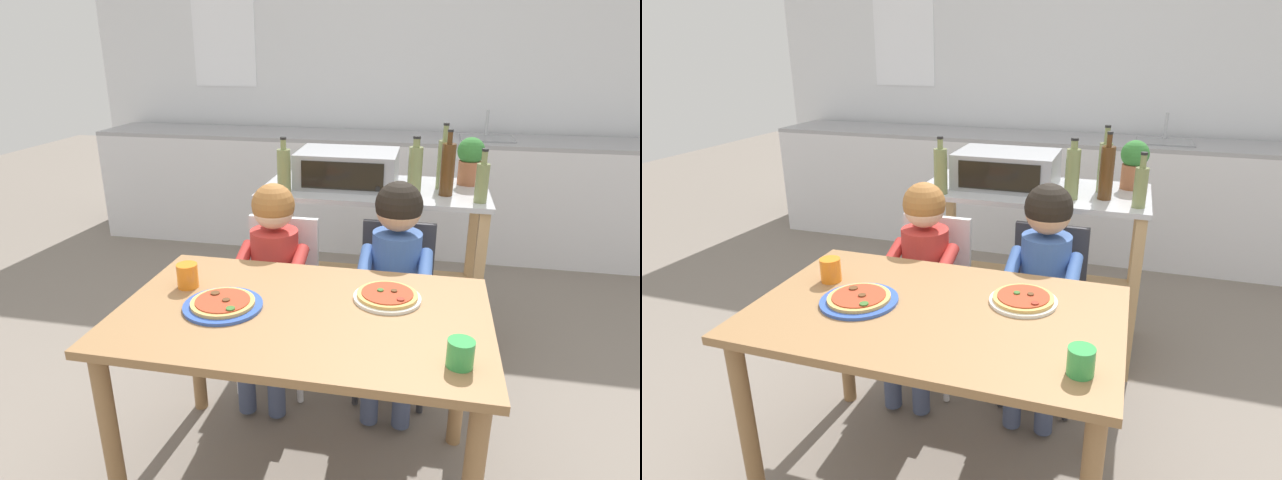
{
  "view_description": "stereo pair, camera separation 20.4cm",
  "coord_description": "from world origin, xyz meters",
  "views": [
    {
      "loc": [
        0.39,
        -1.57,
        1.6
      ],
      "look_at": [
        0.0,
        0.3,
        0.89
      ],
      "focal_mm": 29.67,
      "sensor_mm": 36.0,
      "label": 1
    },
    {
      "loc": [
        0.58,
        -1.52,
        1.6
      ],
      "look_at": [
        0.0,
        0.3,
        0.89
      ],
      "focal_mm": 29.67,
      "sensor_mm": 36.0,
      "label": 2
    }
  ],
  "objects": [
    {
      "name": "bottle_squat_spirits",
      "position": [
        0.64,
        0.97,
        0.99
      ],
      "size": [
        0.06,
        0.06,
        0.26
      ],
      "color": "olive",
      "rests_on": "kitchen_island_cart"
    },
    {
      "name": "dining_chair_right",
      "position": [
        0.28,
        0.7,
        0.48
      ],
      "size": [
        0.36,
        0.36,
        0.81
      ],
      "color": "#333338",
      "rests_on": "ground"
    },
    {
      "name": "child_in_red_shirt",
      "position": [
        -0.28,
        0.54,
        0.66
      ],
      "size": [
        0.32,
        0.42,
        1.0
      ],
      "color": "#424C6B",
      "rests_on": "ground"
    },
    {
      "name": "toaster_oven",
      "position": [
        -0.03,
        1.17,
        0.98
      ],
      "size": [
        0.52,
        0.38,
        0.18
      ],
      "color": "#999BA0",
      "rests_on": "kitchen_island_cart"
    },
    {
      "name": "kitchen_island_cart",
      "position": [
        0.12,
        1.16,
        0.6
      ],
      "size": [
        1.18,
        0.59,
        0.89
      ],
      "color": "#B7BABF",
      "rests_on": "ground"
    },
    {
      "name": "pizza_plate_blue_rimmed",
      "position": [
        -0.28,
        -0.03,
        0.75
      ],
      "size": [
        0.28,
        0.28,
        0.03
      ],
      "color": "#3356B7",
      "rests_on": "dining_table"
    },
    {
      "name": "bottle_slim_sauce",
      "position": [
        0.48,
        1.07,
        1.02
      ],
      "size": [
        0.07,
        0.07,
        0.33
      ],
      "color": "#4C2D14",
      "rests_on": "kitchen_island_cart"
    },
    {
      "name": "drinking_cup_orange",
      "position": [
        -0.47,
        0.1,
        0.79
      ],
      "size": [
        0.08,
        0.08,
        0.09
      ],
      "primitive_type": "cylinder",
      "color": "orange",
      "rests_on": "dining_table"
    },
    {
      "name": "ground_plane",
      "position": [
        0.0,
        1.21,
        0.0
      ],
      "size": [
        12.1,
        12.1,
        0.0
      ],
      "primitive_type": "plane",
      "color": "slate"
    },
    {
      "name": "dining_table",
      "position": [
        0.0,
        0.0,
        0.63
      ],
      "size": [
        1.27,
        0.79,
        0.74
      ],
      "color": "olive",
      "rests_on": "ground"
    },
    {
      "name": "drinking_cup_green",
      "position": [
        0.52,
        -0.23,
        0.78
      ],
      "size": [
        0.08,
        0.08,
        0.08
      ],
      "primitive_type": "cylinder",
      "color": "green",
      "rests_on": "dining_table"
    },
    {
      "name": "child_in_blue_striped_shirt",
      "position": [
        0.28,
        0.59,
        0.69
      ],
      "size": [
        0.32,
        0.42,
        1.03
      ],
      "color": "#424C6B",
      "rests_on": "ground"
    },
    {
      "name": "kitchen_counter",
      "position": [
        0.0,
        2.67,
        0.46
      ],
      "size": [
        4.67,
        0.6,
        1.12
      ],
      "color": "silver",
      "rests_on": "ground"
    },
    {
      "name": "bottle_brown_beer",
      "position": [
        0.47,
        1.2,
        1.02
      ],
      "size": [
        0.06,
        0.06,
        0.34
      ],
      "color": "olive",
      "rests_on": "kitchen_island_cart"
    },
    {
      "name": "bottle_clear_vinegar",
      "position": [
        0.33,
        1.02,
        1.02
      ],
      "size": [
        0.07,
        0.07,
        0.3
      ],
      "color": "olive",
      "rests_on": "kitchen_island_cart"
    },
    {
      "name": "bottle_tall_green_wine",
      "position": [
        -0.31,
        0.92,
        1.01
      ],
      "size": [
        0.07,
        0.07,
        0.29
      ],
      "color": "olive",
      "rests_on": "kitchen_island_cart"
    },
    {
      "name": "pizza_plate_white",
      "position": [
        0.28,
        0.14,
        0.75
      ],
      "size": [
        0.24,
        0.24,
        0.03
      ],
      "color": "white",
      "rests_on": "dining_table"
    },
    {
      "name": "back_wall_tiled",
      "position": [
        -0.0,
        3.08,
        1.35
      ],
      "size": [
        5.18,
        0.13,
        2.7
      ],
      "color": "silver",
      "rests_on": "ground"
    },
    {
      "name": "potted_herb_plant",
      "position": [
        0.61,
        1.32,
        1.03
      ],
      "size": [
        0.14,
        0.14,
        0.25
      ],
      "color": "#9E5B3D",
      "rests_on": "kitchen_island_cart"
    },
    {
      "name": "dining_chair_left",
      "position": [
        -0.28,
        0.66,
        0.48
      ],
      "size": [
        0.36,
        0.36,
        0.81
      ],
      "color": "silver",
      "rests_on": "ground"
    }
  ]
}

